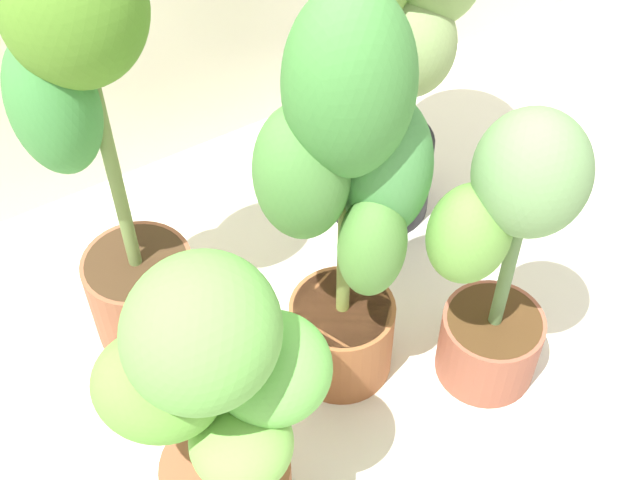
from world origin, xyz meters
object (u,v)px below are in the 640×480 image
(potted_plant_front_right, at_px, (502,254))
(potted_plant_front_left, at_px, (218,409))
(potted_plant_center, at_px, (348,193))
(potted_plant_back_left, at_px, (100,154))

(potted_plant_front_right, xyz_separation_m, potted_plant_front_left, (-0.58, -0.02, 0.01))
(potted_plant_front_right, distance_m, potted_plant_front_left, 0.58)
(potted_plant_center, xyz_separation_m, potted_plant_front_left, (-0.35, -0.18, -0.13))
(potted_plant_back_left, height_order, potted_plant_center, potted_plant_back_left)
(potted_plant_back_left, distance_m, potted_plant_front_right, 0.74)
(potted_plant_center, bearing_deg, potted_plant_back_left, 135.60)
(potted_plant_front_right, height_order, potted_plant_center, potted_plant_center)
(potted_plant_front_right, bearing_deg, potted_plant_center, 145.71)
(potted_plant_back_left, relative_size, potted_plant_front_left, 1.38)
(potted_plant_back_left, distance_m, potted_plant_front_left, 0.51)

